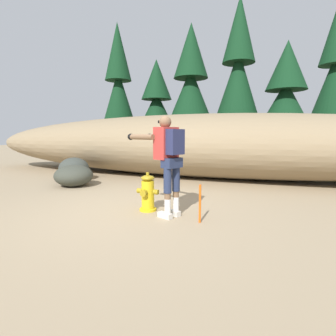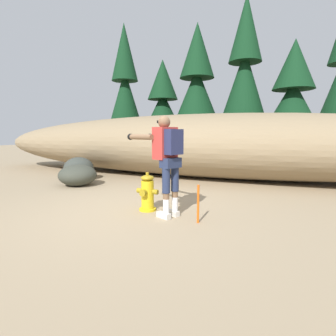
% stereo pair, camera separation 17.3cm
% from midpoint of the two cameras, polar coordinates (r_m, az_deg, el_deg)
% --- Properties ---
extents(ground_plane, '(56.00, 56.00, 0.04)m').
position_cam_midpoint_polar(ground_plane, '(4.88, -6.00, -9.44)').
color(ground_plane, '#998466').
extents(dirt_embankment, '(16.84, 3.20, 1.99)m').
position_cam_midpoint_polar(dirt_embankment, '(8.75, 8.06, 4.70)').
color(dirt_embankment, '#897556').
rests_on(dirt_embankment, ground_plane).
extents(fire_hydrant, '(0.41, 0.36, 0.69)m').
position_cam_midpoint_polar(fire_hydrant, '(4.88, -3.34, -5.32)').
color(fire_hydrant, gold).
rests_on(fire_hydrant, ground_plane).
extents(utility_worker, '(1.04, 0.74, 1.66)m').
position_cam_midpoint_polar(utility_worker, '(4.43, 0.71, 3.14)').
color(utility_worker, beige).
rests_on(utility_worker, ground_plane).
extents(boulder_large, '(1.14, 1.14, 0.56)m').
position_cam_midpoint_polar(boulder_large, '(7.55, -17.83, -1.44)').
color(boulder_large, '#393D33').
rests_on(boulder_large, ground_plane).
extents(boulder_mid, '(1.07, 1.03, 0.68)m').
position_cam_midpoint_polar(boulder_mid, '(8.53, -17.69, -0.08)').
color(boulder_mid, '#383C37').
rests_on(boulder_mid, ground_plane).
extents(pine_tree_far_left, '(1.99, 1.99, 6.69)m').
position_cam_midpoint_polar(pine_tree_far_left, '(14.13, -8.65, 15.78)').
color(pine_tree_far_left, '#47331E').
rests_on(pine_tree_far_left, ground_plane).
extents(pine_tree_left, '(2.27, 2.27, 4.92)m').
position_cam_midpoint_polar(pine_tree_left, '(13.65, -0.74, 12.84)').
color(pine_tree_left, '#47331E').
rests_on(pine_tree_left, ground_plane).
extents(pine_tree_center, '(2.39, 2.39, 6.25)m').
position_cam_midpoint_polar(pine_tree_center, '(12.85, 6.46, 16.46)').
color(pine_tree_center, '#47331E').
rests_on(pine_tree_center, ground_plane).
extents(pine_tree_right, '(2.09, 2.09, 7.01)m').
position_cam_midpoint_polar(pine_tree_right, '(12.38, 16.19, 18.45)').
color(pine_tree_right, '#47331E').
rests_on(pine_tree_right, ground_plane).
extents(pine_tree_far_right, '(2.46, 2.46, 5.00)m').
position_cam_midpoint_polar(pine_tree_far_right, '(12.06, 25.12, 13.14)').
color(pine_tree_far_right, '#47331E').
rests_on(pine_tree_far_right, ground_plane).
extents(survey_stake, '(0.04, 0.04, 0.60)m').
position_cam_midpoint_polar(survey_stake, '(4.24, 7.53, -7.52)').
color(survey_stake, '#E55914').
rests_on(survey_stake, ground_plane).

